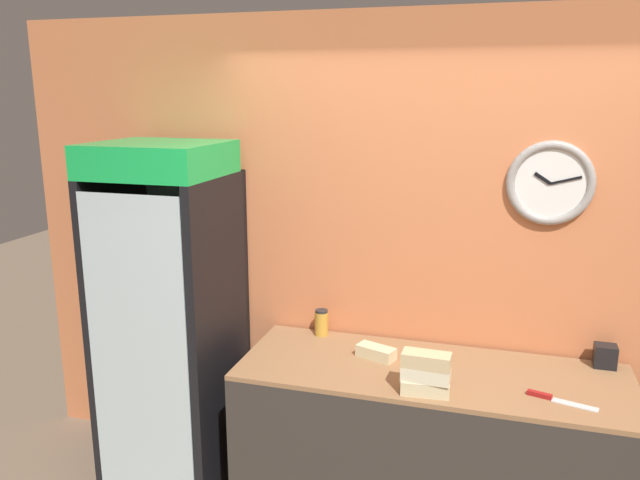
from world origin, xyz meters
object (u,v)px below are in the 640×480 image
object	(u,v)px
sandwich_stack_top	(427,360)
sandwich_stack_middle	(426,374)
sandwich_stack_bottom	(426,387)
napkin_dispenser	(605,356)
chefs_knife	(552,398)
beverage_cooler	(174,300)
sandwich_flat_left	(376,352)
condiment_jar	(322,323)

from	to	relation	value
sandwich_stack_top	sandwich_stack_middle	bearing A→B (deg)	0.00
sandwich_stack_middle	sandwich_stack_top	bearing A→B (deg)	0.00
sandwich_stack_bottom	sandwich_stack_middle	size ratio (longest dim) A/B	1.02
napkin_dispenser	chefs_knife	bearing A→B (deg)	-121.88
sandwich_stack_bottom	napkin_dispenser	size ratio (longest dim) A/B	1.94
sandwich_stack_top	napkin_dispenser	distance (m)	1.03
chefs_knife	beverage_cooler	bearing A→B (deg)	173.96
sandwich_stack_middle	napkin_dispenser	distance (m)	1.02
sandwich_flat_left	napkin_dispenser	distance (m)	1.18
sandwich_stack_top	napkin_dispenser	size ratio (longest dim) A/B	1.90
beverage_cooler	sandwich_stack_bottom	bearing A→B (deg)	-12.24
beverage_cooler	sandwich_stack_middle	size ratio (longest dim) A/B	8.83
sandwich_flat_left	chefs_knife	size ratio (longest dim) A/B	0.73
sandwich_stack_middle	sandwich_stack_top	size ratio (longest dim) A/B	1.00
beverage_cooler	sandwich_stack_top	distance (m)	1.54
sandwich_stack_bottom	chefs_knife	xyz separation A→B (m)	(0.57, 0.11, -0.03)
condiment_jar	napkin_dispenser	world-z (taller)	condiment_jar
sandwich_stack_middle	condiment_jar	bearing A→B (deg)	140.26
sandwich_stack_middle	sandwich_stack_bottom	bearing A→B (deg)	0.00
chefs_knife	condiment_jar	world-z (taller)	condiment_jar
sandwich_stack_top	napkin_dispenser	bearing A→B (deg)	33.30
beverage_cooler	napkin_dispenser	distance (m)	2.37
sandwich_stack_top	chefs_knife	xyz separation A→B (m)	(0.57, 0.11, -0.16)
sandwich_stack_top	chefs_knife	world-z (taller)	sandwich_stack_top
sandwich_stack_top	condiment_jar	world-z (taller)	sandwich_stack_top
sandwich_stack_middle	sandwich_flat_left	world-z (taller)	sandwich_stack_middle
sandwich_stack_top	chefs_knife	bearing A→B (deg)	10.57
sandwich_stack_middle	chefs_knife	world-z (taller)	sandwich_stack_middle
chefs_knife	napkin_dispenser	world-z (taller)	napkin_dispenser
condiment_jar	sandwich_stack_bottom	bearing A→B (deg)	-39.74
chefs_knife	condiment_jar	size ratio (longest dim) A/B	2.03
napkin_dispenser	sandwich_stack_bottom	bearing A→B (deg)	-146.70
beverage_cooler	condiment_jar	distance (m)	0.87
sandwich_stack_middle	sandwich_stack_top	world-z (taller)	sandwich_stack_top
chefs_knife	condiment_jar	bearing A→B (deg)	159.88
beverage_cooler	chefs_knife	bearing A→B (deg)	-6.04
beverage_cooler	condiment_jar	world-z (taller)	beverage_cooler
beverage_cooler	sandwich_flat_left	size ratio (longest dim) A/B	8.88
sandwich_flat_left	sandwich_stack_bottom	bearing A→B (deg)	-47.52
beverage_cooler	sandwich_stack_top	bearing A→B (deg)	-12.24
sandwich_stack_bottom	condiment_jar	size ratio (longest dim) A/B	1.52
sandwich_stack_top	beverage_cooler	bearing A→B (deg)	167.76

